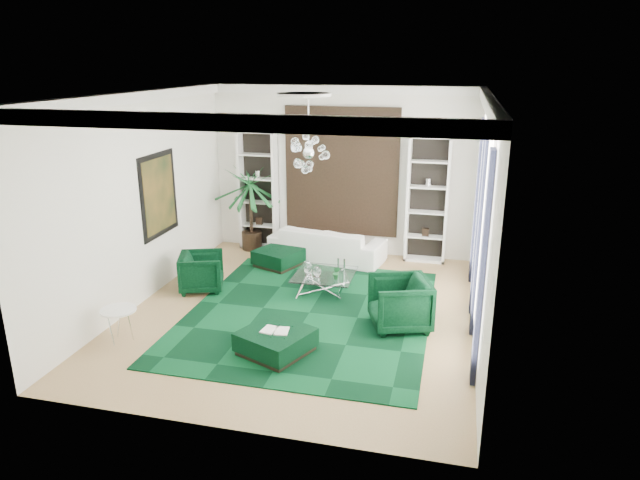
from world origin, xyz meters
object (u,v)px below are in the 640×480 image
(sofa, at_px, (327,244))
(armchair_right, at_px, (400,303))
(ottoman_side, at_px, (278,258))
(armchair_left, at_px, (202,272))
(coffee_table, at_px, (325,283))
(palm, at_px, (250,196))
(side_table, at_px, (120,326))
(ottoman_front, at_px, (276,342))

(sofa, bearing_deg, armchair_right, 132.26)
(armchair_right, distance_m, ottoman_side, 3.73)
(armchair_left, bearing_deg, armchair_right, -120.34)
(armchair_right, relative_size, ottoman_side, 1.12)
(coffee_table, height_order, palm, palm)
(sofa, xyz_separation_m, side_table, (-2.33, -4.61, -0.10))
(armchair_right, relative_size, palm, 0.37)
(palm, bearing_deg, ottoman_front, -65.76)
(armchair_left, relative_size, palm, 0.32)
(sofa, height_order, side_table, sofa)
(armchair_left, bearing_deg, ottoman_side, -52.56)
(ottoman_front, height_order, palm, palm)
(ottoman_front, bearing_deg, sofa, 92.76)
(armchair_left, distance_m, side_table, 2.31)
(coffee_table, relative_size, palm, 0.44)
(armchair_right, height_order, ottoman_front, armchair_right)
(sofa, relative_size, armchair_right, 2.64)
(palm, bearing_deg, ottoman_side, -45.60)
(ottoman_side, relative_size, palm, 0.34)
(ottoman_front, distance_m, palm, 5.27)
(side_table, bearing_deg, armchair_right, 19.98)
(sofa, xyz_separation_m, armchair_right, (1.95, -3.05, 0.07))
(coffee_table, bearing_deg, ottoman_side, 137.83)
(sofa, distance_m, coffee_table, 1.94)
(sofa, bearing_deg, ottoman_front, 102.45)
(sofa, relative_size, armchair_left, 3.09)
(armchair_right, xyz_separation_m, ottoman_front, (-1.74, -1.35, -0.25))
(coffee_table, height_order, side_table, side_table)
(armchair_left, xyz_separation_m, ottoman_side, (1.04, 1.62, -0.18))
(sofa, distance_m, side_table, 5.17)
(coffee_table, xyz_separation_m, ottoman_side, (-1.32, 1.19, -0.00))
(sofa, xyz_separation_m, ottoman_front, (0.21, -4.41, -0.18))
(palm, bearing_deg, armchair_right, -41.00)
(ottoman_front, bearing_deg, side_table, -175.43)
(ottoman_front, relative_size, side_table, 1.69)
(armchair_left, distance_m, armchair_right, 3.99)
(ottoman_side, height_order, side_table, side_table)
(ottoman_side, bearing_deg, armchair_left, -122.74)
(sofa, relative_size, side_table, 4.54)
(ottoman_front, bearing_deg, palm, 114.24)
(ottoman_side, distance_m, palm, 1.77)
(armchair_left, xyz_separation_m, armchair_right, (3.92, -0.73, 0.06))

